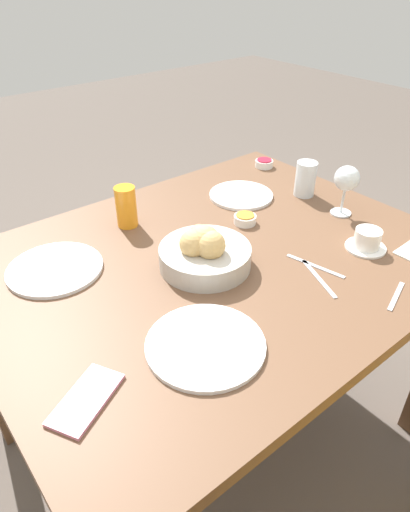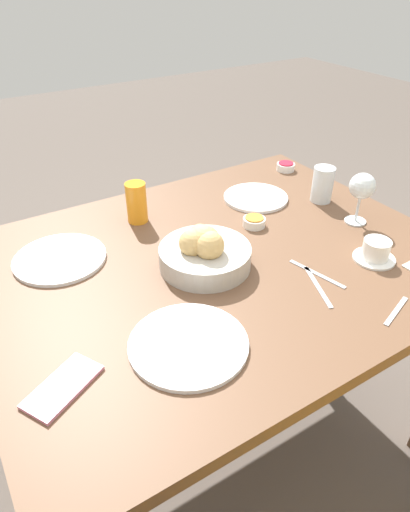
{
  "view_description": "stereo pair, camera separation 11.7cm",
  "coord_description": "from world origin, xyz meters",
  "px_view_note": "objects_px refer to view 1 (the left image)",
  "views": [
    {
      "loc": [
        0.66,
        0.77,
        1.44
      ],
      "look_at": [
        0.05,
        0.01,
        0.78
      ],
      "focal_mm": 32.0,
      "sensor_mm": 36.0,
      "label": 1
    },
    {
      "loc": [
        0.56,
        0.84,
        1.44
      ],
      "look_at": [
        0.05,
        0.01,
        0.78
      ],
      "focal_mm": 32.0,
      "sensor_mm": 36.0,
      "label": 2
    }
  ],
  "objects_px": {
    "plate_near_right": "(55,269)",
    "wine_glass": "(347,180)",
    "plate_far_center": "(205,345)",
    "knife_silver": "(315,266)",
    "jam_bowl_honey": "(245,219)",
    "spoon_coffee": "(396,296)",
    "plate_near_left": "(241,195)",
    "coffee_cup": "(367,240)",
    "juice_glass": "(126,207)",
    "water_tumbler": "(305,179)",
    "cell_phone": "(86,399)",
    "jam_bowl_berry": "(264,163)",
    "fork_silver": "(319,278)",
    "bread_basket": "(204,252)"
  },
  "relations": [
    {
      "from": "plate_near_right",
      "to": "water_tumbler",
      "type": "distance_m",
      "value": 0.84
    },
    {
      "from": "plate_near_right",
      "to": "cell_phone",
      "type": "relative_size",
      "value": 1.45
    },
    {
      "from": "coffee_cup",
      "to": "fork_silver",
      "type": "height_order",
      "value": "coffee_cup"
    },
    {
      "from": "jam_bowl_honey",
      "to": "plate_far_center",
      "type": "bearing_deg",
      "value": 38.13
    },
    {
      "from": "bread_basket",
      "to": "jam_bowl_berry",
      "type": "xyz_separation_m",
      "value": [
        -0.58,
        -0.37,
        -0.03
      ]
    },
    {
      "from": "water_tumbler",
      "to": "spoon_coffee",
      "type": "bearing_deg",
      "value": 63.9
    },
    {
      "from": "plate_near_right",
      "to": "water_tumbler",
      "type": "xyz_separation_m",
      "value": [
        -0.83,
        0.11,
        0.05
      ]
    },
    {
      "from": "jam_bowl_honey",
      "to": "spoon_coffee",
      "type": "relative_size",
      "value": 0.55
    },
    {
      "from": "fork_silver",
      "to": "water_tumbler",
      "type": "bearing_deg",
      "value": -134.48
    },
    {
      "from": "cell_phone",
      "to": "water_tumbler",
      "type": "bearing_deg",
      "value": -161.81
    },
    {
      "from": "knife_silver",
      "to": "cell_phone",
      "type": "xyz_separation_m",
      "value": [
        0.66,
        0.02,
        0.0
      ]
    },
    {
      "from": "plate_near_right",
      "to": "coffee_cup",
      "type": "xyz_separation_m",
      "value": [
        -0.71,
        0.44,
        0.02
      ]
    },
    {
      "from": "cell_phone",
      "to": "wine_glass",
      "type": "bearing_deg",
      "value": -170.76
    },
    {
      "from": "coffee_cup",
      "to": "spoon_coffee",
      "type": "distance_m",
      "value": 0.21
    },
    {
      "from": "plate_far_center",
      "to": "juice_glass",
      "type": "xyz_separation_m",
      "value": [
        -0.14,
        -0.54,
        0.06
      ]
    },
    {
      "from": "cell_phone",
      "to": "jam_bowl_berry",
      "type": "bearing_deg",
      "value": -150.99
    },
    {
      "from": "water_tumbler",
      "to": "fork_silver",
      "type": "xyz_separation_m",
      "value": [
        0.33,
        0.34,
        -0.06
      ]
    },
    {
      "from": "water_tumbler",
      "to": "plate_near_left",
      "type": "bearing_deg",
      "value": -34.9
    },
    {
      "from": "bread_basket",
      "to": "spoon_coffee",
      "type": "bearing_deg",
      "value": 125.8
    },
    {
      "from": "water_tumbler",
      "to": "jam_bowl_honey",
      "type": "xyz_separation_m",
      "value": [
        0.28,
        0.02,
        -0.04
      ]
    },
    {
      "from": "bread_basket",
      "to": "plate_near_right",
      "type": "relative_size",
      "value": 0.98
    },
    {
      "from": "coffee_cup",
      "to": "spoon_coffee",
      "type": "relative_size",
      "value": 0.92
    },
    {
      "from": "plate_near_left",
      "to": "knife_silver",
      "type": "height_order",
      "value": "plate_near_left"
    },
    {
      "from": "jam_bowl_berry",
      "to": "spoon_coffee",
      "type": "xyz_separation_m",
      "value": [
        0.31,
        0.75,
        -0.01
      ]
    },
    {
      "from": "jam_bowl_honey",
      "to": "fork_silver",
      "type": "distance_m",
      "value": 0.32
    },
    {
      "from": "knife_silver",
      "to": "spoon_coffee",
      "type": "distance_m",
      "value": 0.21
    },
    {
      "from": "juice_glass",
      "to": "cell_phone",
      "type": "height_order",
      "value": "juice_glass"
    },
    {
      "from": "juice_glass",
      "to": "water_tumbler",
      "type": "xyz_separation_m",
      "value": [
        -0.56,
        0.19,
        -0.0
      ]
    },
    {
      "from": "jam_bowl_honey",
      "to": "bread_basket",
      "type": "bearing_deg",
      "value": 22.68
    },
    {
      "from": "plate_far_center",
      "to": "knife_silver",
      "type": "bearing_deg",
      "value": -173.55
    },
    {
      "from": "juice_glass",
      "to": "fork_silver",
      "type": "xyz_separation_m",
      "value": [
        -0.23,
        0.53,
        -0.06
      ]
    },
    {
      "from": "wine_glass",
      "to": "jam_bowl_honey",
      "type": "distance_m",
      "value": 0.32
    },
    {
      "from": "bread_basket",
      "to": "jam_bowl_berry",
      "type": "relative_size",
      "value": 3.55
    },
    {
      "from": "water_tumbler",
      "to": "fork_silver",
      "type": "bearing_deg",
      "value": 45.52
    },
    {
      "from": "fork_silver",
      "to": "cell_phone",
      "type": "height_order",
      "value": "cell_phone"
    },
    {
      "from": "coffee_cup",
      "to": "jam_bowl_berry",
      "type": "bearing_deg",
      "value": -107.82
    },
    {
      "from": "juice_glass",
      "to": "jam_bowl_honey",
      "type": "height_order",
      "value": "juice_glass"
    },
    {
      "from": "juice_glass",
      "to": "water_tumbler",
      "type": "relative_size",
      "value": 1.07
    },
    {
      "from": "water_tumbler",
      "to": "cell_phone",
      "type": "relative_size",
      "value": 0.68
    },
    {
      "from": "plate_near_right",
      "to": "wine_glass",
      "type": "height_order",
      "value": "wine_glass"
    },
    {
      "from": "plate_near_left",
      "to": "coffee_cup",
      "type": "xyz_separation_m",
      "value": [
        -0.05,
        0.45,
        0.02
      ]
    },
    {
      "from": "fork_silver",
      "to": "plate_near_left",
      "type": "bearing_deg",
      "value": -109.08
    },
    {
      "from": "wine_glass",
      "to": "fork_silver",
      "type": "xyz_separation_m",
      "value": [
        0.32,
        0.18,
        -0.11
      ]
    },
    {
      "from": "juice_glass",
      "to": "jam_bowl_honey",
      "type": "xyz_separation_m",
      "value": [
        -0.28,
        0.21,
        -0.05
      ]
    },
    {
      "from": "plate_far_center",
      "to": "jam_bowl_berry",
      "type": "bearing_deg",
      "value": -142.11
    },
    {
      "from": "bread_basket",
      "to": "coffee_cup",
      "type": "distance_m",
      "value": 0.45
    },
    {
      "from": "juice_glass",
      "to": "plate_far_center",
      "type": "bearing_deg",
      "value": 75.81
    },
    {
      "from": "bread_basket",
      "to": "juice_glass",
      "type": "bearing_deg",
      "value": -81.99
    },
    {
      "from": "bread_basket",
      "to": "jam_bowl_honey",
      "type": "height_order",
      "value": "bread_basket"
    },
    {
      "from": "cell_phone",
      "to": "juice_glass",
      "type": "bearing_deg",
      "value": -127.62
    }
  ]
}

